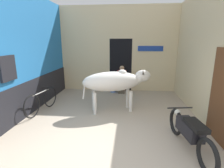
{
  "coord_description": "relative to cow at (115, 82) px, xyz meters",
  "views": [
    {
      "loc": [
        0.48,
        -3.0,
        2.24
      ],
      "look_at": [
        -0.01,
        2.19,
        0.95
      ],
      "focal_mm": 28.0,
      "sensor_mm": 36.0,
      "label": 1
    }
  ],
  "objects": [
    {
      "name": "wall_right_with_door",
      "position": [
        2.58,
        -0.01,
        0.86
      ],
      "size": [
        0.22,
        4.87,
        3.73
      ],
      "color": "beige",
      "rests_on": "ground_plane"
    },
    {
      "name": "bicycle",
      "position": [
        -2.34,
        -0.31,
        -0.61
      ],
      "size": [
        0.44,
        1.66,
        0.73
      ],
      "color": "black",
      "rests_on": "ground_plane"
    },
    {
      "name": "crate",
      "position": [
        1.99,
        -1.07,
        -0.84
      ],
      "size": [
        0.44,
        0.32,
        0.28
      ],
      "color": "teal",
      "rests_on": "ground_plane"
    },
    {
      "name": "wall_left_shopfront",
      "position": [
        -2.72,
        0.03,
        0.82
      ],
      "size": [
        0.25,
        4.87,
        3.73
      ],
      "color": "#236BAD",
      "rests_on": "ground_plane"
    },
    {
      "name": "plastic_stool",
      "position": [
        -0.26,
        2.16,
        -0.76
      ],
      "size": [
        0.33,
        0.33,
        0.42
      ],
      "color": "#2856B2",
      "rests_on": "ground_plane"
    },
    {
      "name": "wall_back_with_doorway",
      "position": [
        -0.03,
        2.71,
        0.66
      ],
      "size": [
        5.14,
        0.93,
        3.73
      ],
      "color": "beige",
      "rests_on": "ground_plane"
    },
    {
      "name": "motorcycle_near",
      "position": [
        1.69,
        -2.0,
        -0.55
      ],
      "size": [
        0.58,
        1.94,
        0.75
      ],
      "color": "black",
      "rests_on": "ground_plane"
    },
    {
      "name": "ground_plane",
      "position": [
        -0.07,
        -2.39,
        -0.98
      ],
      "size": [
        30.0,
        30.0,
        0.0
      ],
      "primitive_type": "plane",
      "color": "tan"
    },
    {
      "name": "cow",
      "position": [
        0.0,
        0.0,
        0.0
      ],
      "size": [
        2.26,
        1.16,
        1.36
      ],
      "color": "silver",
      "rests_on": "ground_plane"
    },
    {
      "name": "shopkeeper_seated",
      "position": [
        0.13,
        2.08,
        -0.35
      ],
      "size": [
        0.39,
        0.33,
        1.2
      ],
      "color": "brown",
      "rests_on": "ground_plane"
    }
  ]
}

